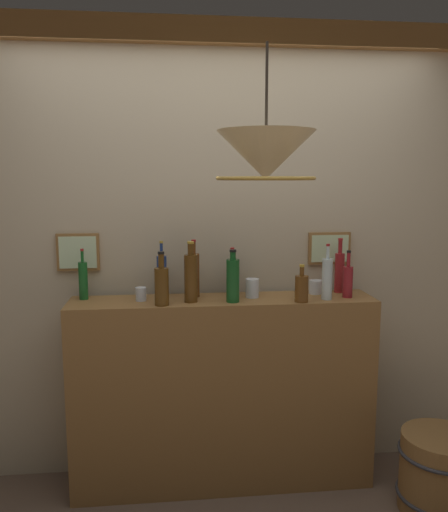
% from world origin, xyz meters
% --- Properties ---
extents(panelled_rear_partition, '(3.68, 0.15, 2.65)m').
position_xyz_m(panelled_rear_partition, '(-0.00, 1.10, 1.40)').
color(panelled_rear_partition, '#BCAD8E').
rests_on(panelled_rear_partition, ground).
extents(bar_shelf_unit, '(1.70, 0.33, 1.10)m').
position_xyz_m(bar_shelf_unit, '(0.00, 0.86, 0.55)').
color(bar_shelf_unit, olive).
rests_on(bar_shelf_unit, ground).
extents(liquor_bottle_rum, '(0.06, 0.06, 0.33)m').
position_xyz_m(liquor_bottle_rum, '(-0.16, 0.93, 1.23)').
color(liquor_bottle_rum, brown).
rests_on(liquor_bottle_rum, bar_shelf_unit).
extents(liquor_bottle_mezcal, '(0.06, 0.06, 0.32)m').
position_xyz_m(liquor_bottle_mezcal, '(0.70, 0.95, 1.23)').
color(liquor_bottle_mezcal, maroon).
rests_on(liquor_bottle_mezcal, bar_shelf_unit).
extents(liquor_bottle_gin, '(0.07, 0.07, 0.33)m').
position_xyz_m(liquor_bottle_gin, '(-0.18, 0.81, 1.24)').
color(liquor_bottle_gin, '#583713').
rests_on(liquor_bottle_gin, bar_shelf_unit).
extents(liquor_bottle_bourbon, '(0.05, 0.05, 0.28)m').
position_xyz_m(liquor_bottle_bourbon, '(-0.77, 0.94, 1.21)').
color(liquor_bottle_bourbon, '#185922').
rests_on(liquor_bottle_bourbon, bar_shelf_unit).
extents(liquor_bottle_sherry, '(0.08, 0.08, 0.29)m').
position_xyz_m(liquor_bottle_sherry, '(-0.34, 0.75, 1.21)').
color(liquor_bottle_sherry, '#593812').
rests_on(liquor_bottle_sherry, bar_shelf_unit).
extents(liquor_bottle_port, '(0.07, 0.07, 0.21)m').
position_xyz_m(liquor_bottle_port, '(0.42, 0.74, 1.18)').
color(liquor_bottle_port, brown).
rests_on(liquor_bottle_port, bar_shelf_unit).
extents(liquor_bottle_scotch, '(0.06, 0.06, 0.32)m').
position_xyz_m(liquor_bottle_scotch, '(-0.34, 0.94, 1.23)').
color(liquor_bottle_scotch, navy).
rests_on(liquor_bottle_scotch, bar_shelf_unit).
extents(liquor_bottle_tequila, '(0.06, 0.06, 0.27)m').
position_xyz_m(liquor_bottle_tequila, '(0.70, 0.82, 1.20)').
color(liquor_bottle_tequila, maroon).
rests_on(liquor_bottle_tequila, bar_shelf_unit).
extents(liquor_bottle_brandy, '(0.06, 0.06, 0.31)m').
position_xyz_m(liquor_bottle_brandy, '(0.57, 0.79, 1.22)').
color(liquor_bottle_brandy, silver).
rests_on(liquor_bottle_brandy, bar_shelf_unit).
extents(liquor_bottle_vodka, '(0.07, 0.07, 0.29)m').
position_xyz_m(liquor_bottle_vodka, '(0.05, 0.78, 1.23)').
color(liquor_bottle_vodka, '#175321').
rests_on(liquor_bottle_vodka, bar_shelf_unit).
extents(liquor_bottle_rye, '(0.07, 0.07, 0.27)m').
position_xyz_m(liquor_bottle_rye, '(0.06, 0.96, 1.20)').
color(liquor_bottle_rye, black).
rests_on(liquor_bottle_rye, bar_shelf_unit).
extents(glass_tumbler_rocks, '(0.08, 0.08, 0.08)m').
position_xyz_m(glass_tumbler_rocks, '(0.55, 0.93, 1.14)').
color(glass_tumbler_rocks, silver).
rests_on(glass_tumbler_rocks, bar_shelf_unit).
extents(glass_tumbler_highball, '(0.06, 0.06, 0.07)m').
position_xyz_m(glass_tumbler_highball, '(-0.45, 0.87, 1.14)').
color(glass_tumbler_highball, silver).
rests_on(glass_tumbler_highball, bar_shelf_unit).
extents(glass_tumbler_shot, '(0.08, 0.08, 0.11)m').
position_xyz_m(glass_tumbler_shot, '(0.17, 0.88, 1.16)').
color(glass_tumbler_shot, silver).
rests_on(glass_tumbler_shot, bar_shelf_unit).
extents(pendant_lamp, '(0.42, 0.42, 0.56)m').
position_xyz_m(pendant_lamp, '(0.11, 0.23, 1.86)').
color(pendant_lamp, beige).
extents(wooden_barrel, '(0.44, 0.44, 0.43)m').
position_xyz_m(wooden_barrel, '(1.12, 0.47, 0.21)').
color(wooden_barrel, olive).
rests_on(wooden_barrel, ground).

